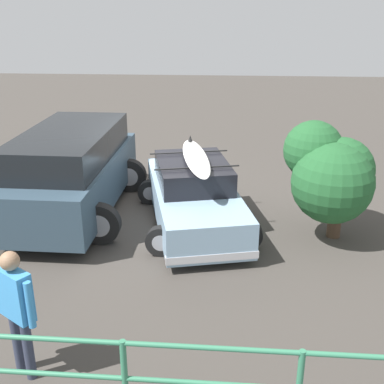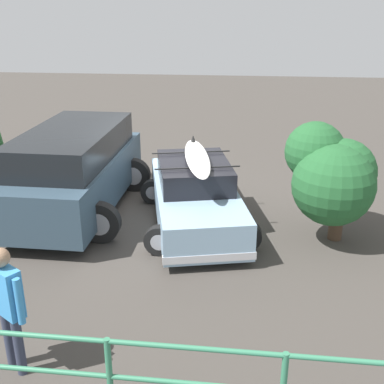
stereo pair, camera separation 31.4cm
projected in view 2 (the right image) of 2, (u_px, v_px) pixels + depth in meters
name	position (u px, v px, depth m)	size (l,w,h in m)	color
ground_plane	(166.00, 209.00, 10.84)	(44.00, 44.00, 0.02)	#423D38
sedan_car	(195.00, 195.00, 9.91)	(2.71, 4.27, 1.61)	#8CADC6
suv_car	(75.00, 169.00, 10.42)	(2.75, 4.84, 1.86)	#334756
person_bystander	(7.00, 300.00, 5.72)	(0.57, 0.43, 1.71)	#33384C
railing_fence	(284.00, 382.00, 4.89)	(7.38, 0.17, 1.08)	#387F5B
bush_near_left	(333.00, 175.00, 9.08)	(1.71, 2.05, 2.26)	#4C3828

